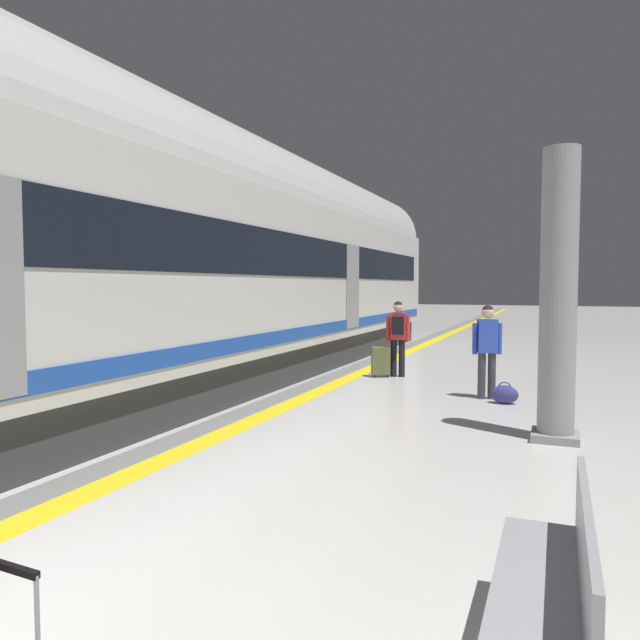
# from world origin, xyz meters

# --- Properties ---
(safety_line_strip) EXTENTS (0.36, 80.00, 0.01)m
(safety_line_strip) POSITION_xyz_m (-1.05, 10.00, 0.00)
(safety_line_strip) COLOR yellow
(safety_line_strip) RESTS_ON ground
(tactile_edge_band) EXTENTS (0.59, 80.00, 0.01)m
(tactile_edge_band) POSITION_xyz_m (-1.36, 10.00, 0.00)
(tactile_edge_band) COLOR slate
(tactile_edge_band) RESTS_ON ground
(high_speed_train) EXTENTS (2.94, 29.04, 4.97)m
(high_speed_train) POSITION_xyz_m (-3.13, 7.56, 2.50)
(high_speed_train) COLOR #38383D
(high_speed_train) RESTS_ON ground
(passenger_near) EXTENTS (0.49, 0.36, 1.60)m
(passenger_near) POSITION_xyz_m (-0.16, 11.55, 0.95)
(passenger_near) COLOR black
(passenger_near) RESTS_ON ground
(suitcase_near) EXTENTS (0.44, 0.36, 0.64)m
(suitcase_near) POSITION_xyz_m (-0.48, 11.39, 0.34)
(suitcase_near) COLOR #596038
(suitcase_near) RESTS_ON ground
(passenger_mid) EXTENTS (0.48, 0.28, 1.60)m
(passenger_mid) POSITION_xyz_m (1.86, 9.76, 0.93)
(passenger_mid) COLOR #383842
(passenger_mid) RESTS_ON ground
(duffel_bag_mid) EXTENTS (0.44, 0.26, 0.36)m
(duffel_bag_mid) POSITION_xyz_m (2.18, 9.44, 0.15)
(duffel_bag_mid) COLOR navy
(duffel_bag_mid) RESTS_ON ground
(platform_pillar) EXTENTS (0.56, 0.56, 3.60)m
(platform_pillar) POSITION_xyz_m (2.96, 7.30, 1.72)
(platform_pillar) COLOR gray
(platform_pillar) RESTS_ON ground
(platform_bench) EXTENTS (0.44, 1.70, 0.91)m
(platform_bench) POSITION_xyz_m (2.96, 2.43, 0.47)
(platform_bench) COLOR #99999E
(platform_bench) RESTS_ON ground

